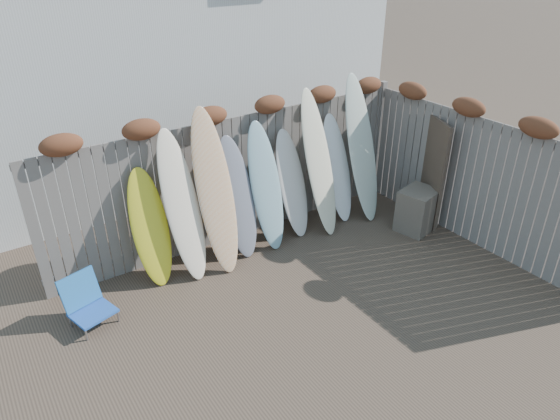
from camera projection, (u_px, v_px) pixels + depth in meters
ground at (332, 314)px, 6.47m from camera, size 80.00×80.00×0.00m
back_fence at (240, 168)px, 7.67m from camera, size 6.05×0.28×2.24m
right_fence at (478, 174)px, 7.58m from camera, size 0.28×4.40×2.24m
house at (152, 1)px, 9.91m from camera, size 8.50×5.50×6.33m
beach_chair at (86, 301)px, 6.22m from camera, size 0.61×0.63×0.65m
wooden_crate at (418, 210)px, 8.21m from camera, size 0.71×0.63×0.71m
lattice_panel at (427, 168)px, 8.37m from camera, size 0.55×1.12×1.81m
surfboard_0 at (150, 228)px, 6.80m from camera, size 0.54×0.62×1.63m
surfboard_1 at (182, 207)px, 6.85m from camera, size 0.54×0.77×2.09m
surfboard_2 at (215, 192)px, 7.00m from camera, size 0.57×0.84×2.31m
surfboard_3 at (237, 198)px, 7.40m from camera, size 0.53×0.65×1.81m
surfboard_4 at (266, 187)px, 7.59m from camera, size 0.52×0.71×1.94m
surfboard_5 at (292, 184)px, 7.93m from camera, size 0.54×0.65×1.71m
surfboard_6 at (319, 164)px, 7.90m from camera, size 0.55×0.84×2.30m
surfboard_7 at (337, 169)px, 8.36m from camera, size 0.52×0.67×1.79m
surfboard_8 at (362, 149)px, 8.31m from camera, size 0.54×0.84×2.40m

